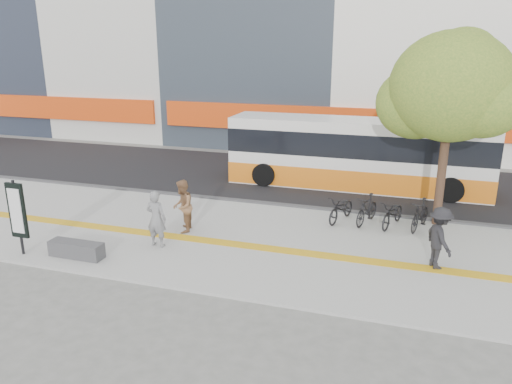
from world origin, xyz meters
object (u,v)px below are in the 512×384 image
(bench, at_px, (77,249))
(pedestrian_tan, at_px, (182,206))
(signboard, at_px, (17,212))
(bus, at_px, (356,156))
(street_tree, at_px, (450,89))
(pedestrian_dark, at_px, (439,238))
(seated_woman, at_px, (156,219))

(bench, xyz_separation_m, pedestrian_tan, (2.02, 2.69, 0.63))
(signboard, height_order, bus, bus)
(street_tree, distance_m, bus, 5.75)
(bus, distance_m, pedestrian_tan, 8.42)
(bus, height_order, pedestrian_tan, bus)
(bus, distance_m, pedestrian_dark, 7.95)
(seated_woman, height_order, pedestrian_dark, seated_woman)
(pedestrian_tan, bearing_deg, street_tree, 96.96)
(bench, xyz_separation_m, seated_woman, (1.80, 1.40, 0.63))
(street_tree, relative_size, pedestrian_tan, 3.70)
(pedestrian_dark, bearing_deg, street_tree, -26.66)
(street_tree, distance_m, pedestrian_tan, 9.17)
(signboard, height_order, seated_woman, signboard)
(bus, distance_m, seated_woman, 9.63)
(seated_woman, bearing_deg, signboard, 29.49)
(bus, bearing_deg, seated_woman, -120.36)
(signboard, relative_size, bus, 0.21)
(bench, bearing_deg, seated_woman, 37.87)
(pedestrian_tan, distance_m, pedestrian_dark, 7.67)
(bench, distance_m, signboard, 1.94)
(bench, bearing_deg, signboard, -169.19)
(signboard, distance_m, bus, 12.98)
(signboard, distance_m, pedestrian_dark, 11.60)
(street_tree, xyz_separation_m, seated_woman, (-7.98, -4.62, -3.57))
(bench, bearing_deg, pedestrian_dark, 13.71)
(bus, xyz_separation_m, seated_woman, (-4.86, -8.30, -0.45))
(signboard, distance_m, seated_woman, 3.83)
(bus, bearing_deg, street_tree, -49.71)
(pedestrian_tan, bearing_deg, bus, 130.23)
(signboard, relative_size, pedestrian_dark, 1.29)
(street_tree, distance_m, seated_woman, 9.89)
(bus, height_order, seated_woman, bus)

